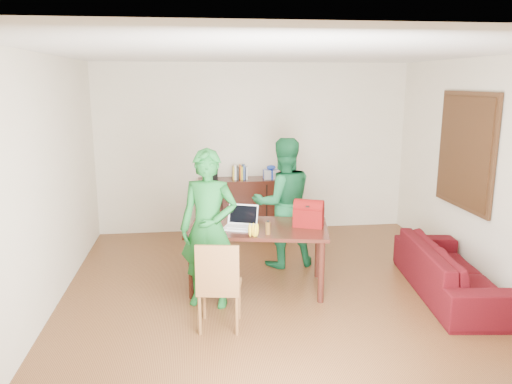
{
  "coord_description": "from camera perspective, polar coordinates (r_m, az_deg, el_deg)",
  "views": [
    {
      "loc": [
        -0.94,
        -5.19,
        2.42
      ],
      "look_at": [
        -0.23,
        0.56,
        1.12
      ],
      "focal_mm": 35.0,
      "sensor_mm": 36.0,
      "label": 1
    }
  ],
  "objects": [
    {
      "name": "room",
      "position": [
        5.52,
        3.06,
        0.99
      ],
      "size": [
        5.2,
        5.7,
        2.9
      ],
      "color": "#472311",
      "rests_on": "ground"
    },
    {
      "name": "table",
      "position": [
        5.86,
        0.24,
        -4.83
      ],
      "size": [
        1.75,
        1.2,
        0.75
      ],
      "rotation": [
        0.0,
        0.0,
        -0.2
      ],
      "color": "black",
      "rests_on": "ground"
    },
    {
      "name": "chair",
      "position": [
        5.08,
        -4.16,
        -12.46
      ],
      "size": [
        0.47,
        0.46,
        0.92
      ],
      "rotation": [
        0.0,
        0.0,
        -0.16
      ],
      "color": "brown",
      "rests_on": "ground"
    },
    {
      "name": "person_near",
      "position": [
        5.39,
        -5.44,
        -4.22
      ],
      "size": [
        0.72,
        0.58,
        1.73
      ],
      "primitive_type": "imported",
      "rotation": [
        0.0,
        0.0,
        -0.29
      ],
      "color": "#166324",
      "rests_on": "ground"
    },
    {
      "name": "person_far",
      "position": [
        6.55,
        3.13,
        -1.23
      ],
      "size": [
        0.91,
        0.75,
        1.71
      ],
      "primitive_type": "imported",
      "rotation": [
        0.0,
        0.0,
        3.27
      ],
      "color": "#145C30",
      "rests_on": "ground"
    },
    {
      "name": "laptop",
      "position": [
        5.74,
        -1.88,
        -3.77
      ],
      "size": [
        0.42,
        0.35,
        0.25
      ],
      "rotation": [
        0.0,
        0.0,
        -0.34
      ],
      "color": "white",
      "rests_on": "table"
    },
    {
      "name": "bananas",
      "position": [
        5.46,
        -0.29,
        -4.82
      ],
      "size": [
        0.17,
        0.12,
        0.06
      ],
      "primitive_type": null,
      "rotation": [
        0.0,
        0.0,
        -0.14
      ],
      "color": "yellow",
      "rests_on": "table"
    },
    {
      "name": "bottle",
      "position": [
        5.52,
        1.37,
        -4.07
      ],
      "size": [
        0.07,
        0.07,
        0.16
      ],
      "primitive_type": "cylinder",
      "rotation": [
        0.0,
        0.0,
        0.43
      ],
      "color": "brown",
      "rests_on": "table"
    },
    {
      "name": "red_bag",
      "position": [
        5.84,
        6.04,
        -2.73
      ],
      "size": [
        0.39,
        0.31,
        0.25
      ],
      "primitive_type": "cube",
      "rotation": [
        0.0,
        0.0,
        -0.39
      ],
      "color": "#6F0F07",
      "rests_on": "table"
    },
    {
      "name": "sofa",
      "position": [
        6.23,
        21.4,
        -8.3
      ],
      "size": [
        1.0,
        2.06,
        0.58
      ],
      "primitive_type": "imported",
      "rotation": [
        0.0,
        0.0,
        1.45
      ],
      "color": "#3F0814",
      "rests_on": "ground"
    }
  ]
}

